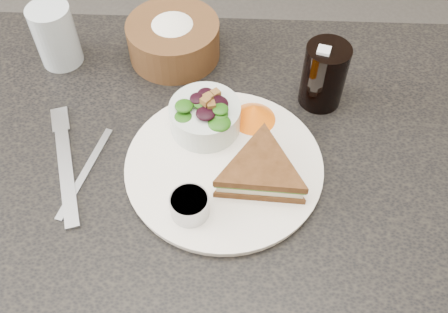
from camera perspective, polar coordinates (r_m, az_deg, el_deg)
dining_table at (r=1.08m, az=-3.17°, el=-12.49°), size 1.00×0.70×0.75m
dinner_plate at (r=0.75m, az=-0.00°, el=-1.10°), size 0.29×0.29×0.01m
sandwich at (r=0.71m, az=4.26°, el=-1.72°), size 0.16×0.16×0.04m
salad_bowl at (r=0.76m, az=-2.20°, el=4.96°), size 0.13×0.13×0.06m
dressing_ramekin at (r=0.68m, az=-3.95°, el=-5.62°), size 0.06×0.06×0.03m
orange_wedge at (r=0.79m, az=3.44°, el=5.04°), size 0.10×0.10×0.03m
fork at (r=0.78m, az=-17.61°, el=-1.46°), size 0.08×0.20×0.01m
knife at (r=0.77m, az=-15.54°, el=-1.73°), size 0.05×0.17×0.00m
bread_basket at (r=0.90m, az=-5.83°, el=13.73°), size 0.19×0.19×0.09m
cola_glass at (r=0.81m, az=11.41°, el=9.38°), size 0.08×0.08×0.12m
water_glass at (r=0.92m, az=-18.70°, el=12.96°), size 0.08×0.08×0.11m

